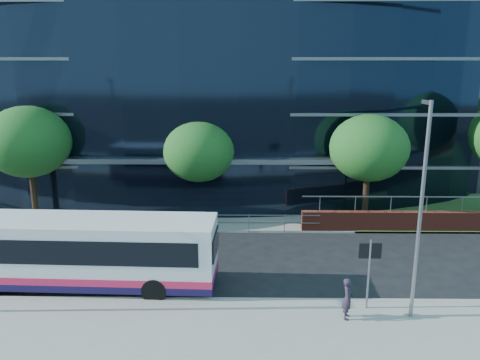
{
  "coord_description": "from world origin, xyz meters",
  "views": [
    {
      "loc": [
        -0.17,
        -18.02,
        9.33
      ],
      "look_at": [
        -0.52,
        8.0,
        2.84
      ],
      "focal_mm": 35.0,
      "sensor_mm": 36.0,
      "label": 1
    }
  ],
  "objects_px": {
    "street_sign": "(370,260)",
    "tree_far_c": "(369,148)",
    "streetlight_east": "(421,206)",
    "tree_far_a": "(28,142)",
    "pedestrian": "(348,298)",
    "tree_dist_e": "(444,104)",
    "tree_far_b": "(199,152)",
    "city_bus": "(86,252)"
  },
  "relations": [
    {
      "from": "street_sign",
      "to": "tree_far_c",
      "type": "xyz_separation_m",
      "value": [
        2.5,
        10.59,
        2.39
      ]
    },
    {
      "from": "street_sign",
      "to": "streetlight_east",
      "type": "distance_m",
      "value": 2.8
    },
    {
      "from": "tree_far_b",
      "to": "city_bus",
      "type": "bearing_deg",
      "value": -113.21
    },
    {
      "from": "tree_far_b",
      "to": "streetlight_east",
      "type": "xyz_separation_m",
      "value": [
        9.0,
        -11.67,
        0.23
      ]
    },
    {
      "from": "tree_far_a",
      "to": "city_bus",
      "type": "bearing_deg",
      "value": -55.21
    },
    {
      "from": "tree_dist_e",
      "to": "tree_far_a",
      "type": "bearing_deg",
      "value": -140.04
    },
    {
      "from": "street_sign",
      "to": "pedestrian",
      "type": "bearing_deg",
      "value": -140.08
    },
    {
      "from": "streetlight_east",
      "to": "tree_dist_e",
      "type": "bearing_deg",
      "value": 66.89
    },
    {
      "from": "street_sign",
      "to": "city_bus",
      "type": "height_order",
      "value": "city_bus"
    },
    {
      "from": "street_sign",
      "to": "tree_far_b",
      "type": "distance_m",
      "value": 13.54
    },
    {
      "from": "city_bus",
      "to": "street_sign",
      "type": "bearing_deg",
      "value": -7.25
    },
    {
      "from": "pedestrian",
      "to": "tree_far_a",
      "type": "bearing_deg",
      "value": 70.35
    },
    {
      "from": "streetlight_east",
      "to": "tree_far_b",
      "type": "bearing_deg",
      "value": 127.63
    },
    {
      "from": "street_sign",
      "to": "tree_far_a",
      "type": "xyz_separation_m",
      "value": [
        -17.5,
        10.59,
        2.71
      ]
    },
    {
      "from": "city_bus",
      "to": "streetlight_east",
      "type": "bearing_deg",
      "value": -8.71
    },
    {
      "from": "tree_dist_e",
      "to": "pedestrian",
      "type": "xyz_separation_m",
      "value": [
        -20.42,
        -42.36,
        -3.59
      ]
    },
    {
      "from": "tree_far_c",
      "to": "tree_dist_e",
      "type": "xyz_separation_m",
      "value": [
        17.0,
        31.0,
        0.0
      ]
    },
    {
      "from": "street_sign",
      "to": "tree_far_b",
      "type": "relative_size",
      "value": 0.46
    },
    {
      "from": "tree_far_a",
      "to": "pedestrian",
      "type": "height_order",
      "value": "tree_far_a"
    },
    {
      "from": "tree_far_a",
      "to": "tree_dist_e",
      "type": "distance_m",
      "value": 48.27
    },
    {
      "from": "tree_far_b",
      "to": "pedestrian",
      "type": "xyz_separation_m",
      "value": [
        6.58,
        -11.86,
        -3.27
      ]
    },
    {
      "from": "tree_far_b",
      "to": "tree_far_c",
      "type": "height_order",
      "value": "tree_far_c"
    },
    {
      "from": "tree_far_b",
      "to": "city_bus",
      "type": "relative_size",
      "value": 0.53
    },
    {
      "from": "tree_far_a",
      "to": "pedestrian",
      "type": "bearing_deg",
      "value": -34.42
    },
    {
      "from": "tree_far_c",
      "to": "tree_far_b",
      "type": "bearing_deg",
      "value": 177.14
    },
    {
      "from": "tree_dist_e",
      "to": "tree_far_b",
      "type": "bearing_deg",
      "value": -131.52
    },
    {
      "from": "tree_far_a",
      "to": "tree_far_c",
      "type": "relative_size",
      "value": 1.07
    },
    {
      "from": "tree_far_a",
      "to": "tree_far_b",
      "type": "bearing_deg",
      "value": 2.86
    },
    {
      "from": "street_sign",
      "to": "tree_far_a",
      "type": "height_order",
      "value": "tree_far_a"
    },
    {
      "from": "tree_dist_e",
      "to": "pedestrian",
      "type": "height_order",
      "value": "tree_dist_e"
    },
    {
      "from": "tree_far_b",
      "to": "tree_far_c",
      "type": "bearing_deg",
      "value": -2.86
    },
    {
      "from": "tree_far_c",
      "to": "city_bus",
      "type": "relative_size",
      "value": 0.57
    },
    {
      "from": "tree_dist_e",
      "to": "city_bus",
      "type": "bearing_deg",
      "value": -127.93
    },
    {
      "from": "street_sign",
      "to": "tree_far_c",
      "type": "relative_size",
      "value": 0.43
    },
    {
      "from": "tree_far_a",
      "to": "tree_far_b",
      "type": "relative_size",
      "value": 1.15
    },
    {
      "from": "street_sign",
      "to": "city_bus",
      "type": "distance_m",
      "value": 11.61
    },
    {
      "from": "tree_dist_e",
      "to": "city_bus",
      "type": "xyz_separation_m",
      "value": [
        -30.95,
        -39.71,
        -2.92
      ]
    },
    {
      "from": "street_sign",
      "to": "tree_far_b",
      "type": "xyz_separation_m",
      "value": [
        -7.5,
        11.09,
        2.06
      ]
    },
    {
      "from": "city_bus",
      "to": "pedestrian",
      "type": "height_order",
      "value": "city_bus"
    },
    {
      "from": "street_sign",
      "to": "tree_far_a",
      "type": "bearing_deg",
      "value": 148.83
    },
    {
      "from": "tree_far_b",
      "to": "tree_dist_e",
      "type": "relative_size",
      "value": 0.93
    },
    {
      "from": "streetlight_east",
      "to": "pedestrian",
      "type": "relative_size",
      "value": 5.05
    }
  ]
}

